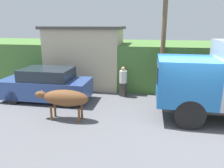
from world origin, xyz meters
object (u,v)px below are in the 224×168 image
(parked_suv, at_px, (46,85))
(utility_pole, at_px, (163,40))
(brown_cow, at_px, (65,98))
(pedestrian_on_hill, at_px, (123,81))

(parked_suv, height_order, utility_pole, utility_pole)
(brown_cow, xyz_separation_m, pedestrian_on_hill, (1.86, 3.24, -0.04))
(pedestrian_on_hill, distance_m, utility_pole, 2.83)
(brown_cow, relative_size, pedestrian_on_hill, 1.39)
(pedestrian_on_hill, bearing_deg, utility_pole, -147.25)
(parked_suv, height_order, pedestrian_on_hill, parked_suv)
(pedestrian_on_hill, relative_size, utility_pole, 0.28)
(parked_suv, distance_m, pedestrian_on_hill, 3.82)
(parked_suv, relative_size, pedestrian_on_hill, 2.74)
(utility_pole, bearing_deg, pedestrian_on_hill, -169.20)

